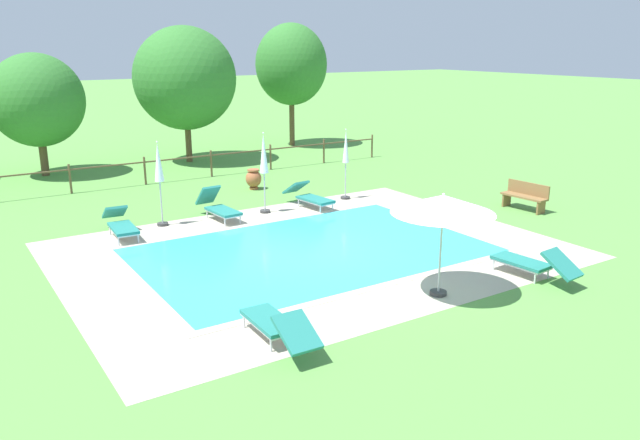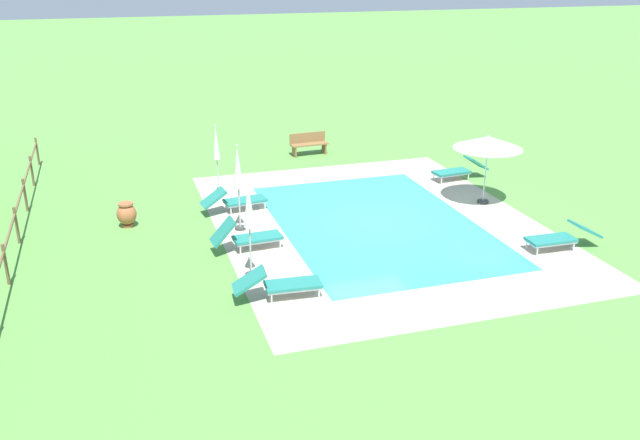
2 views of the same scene
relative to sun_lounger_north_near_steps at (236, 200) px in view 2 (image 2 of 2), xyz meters
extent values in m
plane|color=#599342|center=(-2.29, -3.74, -0.36)|extent=(160.00, 160.00, 0.00)
cube|color=#B2A893|center=(-2.29, -3.74, -0.36)|extent=(12.19, 9.21, 0.01)
cube|color=#38C6D1|center=(-2.29, -3.74, -0.36)|extent=(8.58, 5.60, 0.01)
cube|color=#C0B59F|center=(-2.29, -0.82, -0.35)|extent=(9.06, 0.24, 0.01)
cube|color=#C0B59F|center=(-2.29, -6.66, -0.35)|extent=(9.06, 0.24, 0.01)
cube|color=#C0B59F|center=(2.12, -3.74, -0.35)|extent=(0.24, 5.60, 0.01)
cube|color=#C0B59F|center=(-6.70, -3.74, -0.35)|extent=(0.24, 5.60, 0.01)
cube|color=#237A70|center=(0.04, -0.29, -0.05)|extent=(0.76, 1.36, 0.07)
cube|color=#237A70|center=(-0.09, 0.71, 0.17)|extent=(0.69, 0.82, 0.50)
cube|color=silver|center=(0.04, -0.29, -0.10)|extent=(0.73, 1.34, 0.04)
cylinder|color=silver|center=(0.36, -0.81, -0.22)|extent=(0.04, 0.04, 0.28)
cylinder|color=silver|center=(-0.15, -0.87, -0.22)|extent=(0.04, 0.04, 0.28)
cylinder|color=silver|center=(0.22, 0.29, -0.22)|extent=(0.04, 0.04, 0.28)
cylinder|color=silver|center=(-0.29, 0.22, -0.22)|extent=(0.04, 0.04, 0.28)
cube|color=#237A70|center=(0.84, -7.82, -0.05)|extent=(0.72, 1.35, 0.07)
cube|color=#237A70|center=(0.94, -8.82, 0.17)|extent=(0.67, 0.80, 0.50)
cube|color=silver|center=(0.84, -7.82, -0.10)|extent=(0.68, 1.32, 0.04)
cylinder|color=silver|center=(0.54, -7.30, -0.22)|extent=(0.04, 0.04, 0.28)
cylinder|color=silver|center=(1.05, -7.25, -0.22)|extent=(0.04, 0.04, 0.28)
cylinder|color=silver|center=(0.64, -8.40, -0.22)|extent=(0.04, 0.04, 0.28)
cylinder|color=silver|center=(1.15, -8.35, -0.22)|extent=(0.04, 0.04, 0.28)
cube|color=#237A70|center=(-3.04, 0.00, -0.05)|extent=(0.70, 1.34, 0.07)
cube|color=#237A70|center=(-3.11, 0.93, 0.26)|extent=(0.65, 0.67, 0.66)
cube|color=silver|center=(-3.04, 0.00, -0.10)|extent=(0.66, 1.31, 0.04)
cylinder|color=silver|center=(-2.74, -0.53, -0.22)|extent=(0.04, 0.04, 0.28)
cylinder|color=silver|center=(-3.25, -0.57, -0.22)|extent=(0.04, 0.04, 0.28)
cylinder|color=silver|center=(-2.82, 0.57, -0.22)|extent=(0.04, 0.04, 0.28)
cylinder|color=silver|center=(-3.33, 0.53, -0.22)|extent=(0.04, 0.04, 0.28)
cube|color=#237A70|center=(-6.05, -0.17, -0.05)|extent=(0.68, 1.34, 0.07)
cube|color=#237A70|center=(-5.99, 0.84, 0.16)|extent=(0.65, 0.80, 0.49)
cube|color=silver|center=(-6.05, -0.17, -0.10)|extent=(0.65, 1.31, 0.04)
cylinder|color=silver|center=(-5.83, -0.74, -0.22)|extent=(0.04, 0.04, 0.28)
cylinder|color=silver|center=(-6.34, -0.71, -0.22)|extent=(0.04, 0.04, 0.28)
cylinder|color=silver|center=(-5.76, 0.36, -0.22)|extent=(0.04, 0.04, 0.28)
cylinder|color=silver|center=(-6.27, 0.40, -0.22)|extent=(0.04, 0.04, 0.28)
cube|color=#237A70|center=(-5.51, -7.46, -0.05)|extent=(0.63, 1.32, 0.07)
cube|color=#237A70|center=(-5.54, -8.49, 0.14)|extent=(0.62, 0.80, 0.44)
cube|color=silver|center=(-5.51, -7.46, -0.10)|extent=(0.60, 1.29, 0.04)
cylinder|color=silver|center=(-5.75, -6.90, -0.22)|extent=(0.04, 0.04, 0.28)
cylinder|color=silver|center=(-5.24, -6.92, -0.22)|extent=(0.04, 0.04, 0.28)
cylinder|color=silver|center=(-5.78, -8.01, -0.22)|extent=(0.04, 0.04, 0.28)
cylinder|color=silver|center=(-5.27, -8.02, -0.22)|extent=(0.04, 0.04, 0.28)
cylinder|color=#383838|center=(-1.58, -7.69, -0.32)|extent=(0.36, 0.36, 0.08)
cylinder|color=#B2B5B7|center=(-1.58, -7.69, 0.71)|extent=(0.04, 0.04, 2.16)
cone|color=white|center=(-1.58, -7.69, 1.62)|extent=(2.15, 2.15, 0.38)
sphere|color=white|center=(-1.58, -7.69, 1.82)|extent=(0.06, 0.06, 0.06)
cylinder|color=#383838|center=(1.61, 0.28, -0.32)|extent=(0.32, 0.32, 0.08)
cylinder|color=#B2B5B7|center=(1.61, 0.28, 0.27)|extent=(0.04, 0.04, 1.26)
cone|color=white|center=(1.61, 0.28, 1.44)|extent=(0.22, 0.22, 1.09)
sphere|color=white|center=(1.61, 0.28, 2.00)|extent=(0.05, 0.05, 0.05)
cylinder|color=#383838|center=(-4.72, 0.53, -0.32)|extent=(0.32, 0.32, 0.08)
cylinder|color=#B2B5B7|center=(-4.72, 0.53, 0.30)|extent=(0.04, 0.04, 1.32)
cone|color=white|center=(-4.72, 0.53, 1.51)|extent=(0.27, 0.27, 1.11)
sphere|color=white|center=(-4.72, 0.53, 2.09)|extent=(0.05, 0.05, 0.05)
cylinder|color=#383838|center=(-1.53, 0.18, -0.32)|extent=(0.32, 0.32, 0.08)
cylinder|color=#B2B5B7|center=(-1.53, 0.18, 0.27)|extent=(0.04, 0.04, 1.28)
cone|color=white|center=(-1.53, 0.18, 1.52)|extent=(0.27, 0.27, 1.21)
sphere|color=white|center=(-1.53, 0.18, 2.14)|extent=(0.05, 0.05, 0.05)
cube|color=olive|center=(5.53, -4.00, 0.08)|extent=(0.56, 1.53, 0.06)
cube|color=olive|center=(5.73, -3.98, 0.31)|extent=(0.17, 1.50, 0.40)
cube|color=olive|center=(5.58, -4.63, -0.16)|extent=(0.40, 0.09, 0.41)
cube|color=olive|center=(5.48, -3.36, -0.16)|extent=(0.40, 0.09, 0.41)
cylinder|color=#A85B38|center=(-0.34, 3.28, -0.32)|extent=(0.31, 0.31, 0.08)
ellipsoid|color=#A85B38|center=(-0.34, 3.28, 0.03)|extent=(0.57, 0.57, 0.62)
cylinder|color=#A85B38|center=(-0.34, 3.28, 0.34)|extent=(0.43, 0.43, 0.06)
cylinder|color=brown|center=(-3.40, 6.19, 0.16)|extent=(0.08, 0.08, 1.05)
cylinder|color=brown|center=(-0.73, 6.19, 0.16)|extent=(0.08, 0.08, 1.05)
cylinder|color=brown|center=(1.94, 6.19, 0.16)|extent=(0.08, 0.08, 1.05)
cylinder|color=brown|center=(4.61, 6.19, 0.16)|extent=(0.08, 0.08, 1.05)
cylinder|color=brown|center=(7.28, 6.19, 0.16)|extent=(0.08, 0.08, 1.05)
cube|color=brown|center=(-3.40, 6.19, 0.49)|extent=(21.35, 0.05, 0.05)
camera|label=1|loc=(-10.38, -16.68, 4.80)|focal=35.14mm
camera|label=2|loc=(-19.78, 3.47, 6.98)|focal=38.43mm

